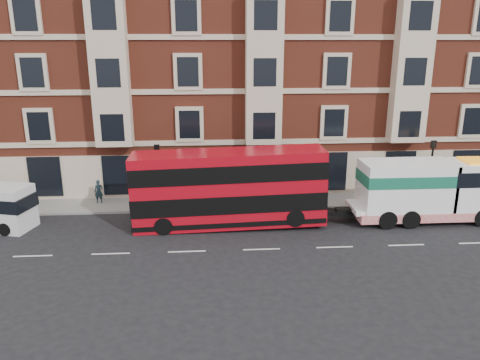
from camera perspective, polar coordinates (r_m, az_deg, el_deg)
name	(u,v)px	position (r m, az deg, el deg)	size (l,w,h in m)	color
ground	(261,249)	(25.44, 2.64, -8.44)	(120.00, 120.00, 0.00)	black
sidewalk	(249,202)	(32.33, 1.15, -2.70)	(90.00, 3.00, 0.15)	slate
victorian_terrace	(248,50)	(38.03, 0.99, 15.56)	(45.00, 12.00, 20.40)	brown
lamp_post_west	(158,172)	(30.37, -9.96, 0.91)	(0.35, 0.15, 4.35)	black
lamp_post_east	(431,167)	(33.59, 22.23, 1.42)	(0.35, 0.15, 4.35)	black
double_decker_bus	(229,187)	(27.74, -1.37, -0.87)	(11.35, 2.61, 4.59)	#AD0916
tow_truck	(425,190)	(30.81, 21.65, -1.11)	(9.09, 2.69, 3.79)	white
pedestrian	(99,192)	(33.14, -16.84, -1.36)	(0.58, 0.38, 1.59)	#182931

